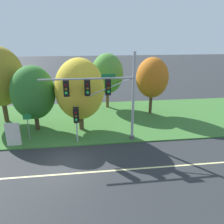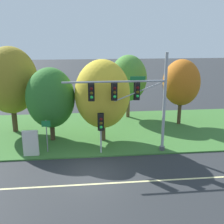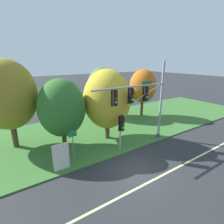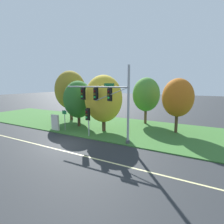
% 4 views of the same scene
% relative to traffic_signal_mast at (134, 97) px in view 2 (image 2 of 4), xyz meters
% --- Properties ---
extents(ground_plane, '(160.00, 160.00, 0.00)m').
position_rel_traffic_signal_mast_xyz_m(ground_plane, '(-3.20, -3.07, -4.32)').
color(ground_plane, '#282B2D').
extents(lane_stripe, '(36.00, 0.16, 0.01)m').
position_rel_traffic_signal_mast_xyz_m(lane_stripe, '(-3.20, -4.27, -4.31)').
color(lane_stripe, beige).
rests_on(lane_stripe, ground).
extents(grass_verge, '(48.00, 11.50, 0.10)m').
position_rel_traffic_signal_mast_xyz_m(grass_verge, '(-3.20, 5.18, -4.27)').
color(grass_verge, '#386B2D').
rests_on(grass_verge, ground).
extents(traffic_signal_mast, '(7.51, 0.49, 7.34)m').
position_rel_traffic_signal_mast_xyz_m(traffic_signal_mast, '(0.00, 0.00, 0.00)').
color(traffic_signal_mast, '#9EA0A5').
rests_on(traffic_signal_mast, grass_verge).
extents(pedestrian_signal_near_kerb, '(0.46, 0.55, 3.09)m').
position_rel_traffic_signal_mast_xyz_m(pedestrian_signal_near_kerb, '(-2.39, -0.08, -1.98)').
color(pedestrian_signal_near_kerb, '#9EA0A5').
rests_on(pedestrian_signal_near_kerb, grass_verge).
extents(route_sign_post, '(0.65, 0.08, 2.50)m').
position_rel_traffic_signal_mast_xyz_m(route_sign_post, '(-6.36, 0.61, -2.62)').
color(route_sign_post, slate).
rests_on(route_sign_post, grass_verge).
extents(tree_nearest_road, '(4.65, 4.65, 7.56)m').
position_rel_traffic_signal_mast_xyz_m(tree_nearest_road, '(-9.80, 5.61, 0.42)').
color(tree_nearest_road, '#4C3823').
rests_on(tree_nearest_road, grass_verge).
extents(tree_left_of_mast, '(3.90, 3.90, 6.02)m').
position_rel_traffic_signal_mast_xyz_m(tree_left_of_mast, '(-6.22, 3.10, -0.64)').
color(tree_left_of_mast, '#423021').
rests_on(tree_left_of_mast, grass_verge).
extents(tree_behind_signpost, '(4.43, 4.43, 6.66)m').
position_rel_traffic_signal_mast_xyz_m(tree_behind_signpost, '(-2.06, 2.66, -0.33)').
color(tree_behind_signpost, '#4C3823').
rests_on(tree_behind_signpost, grass_verge).
extents(tree_mid_verge, '(3.78, 3.78, 6.49)m').
position_rel_traffic_signal_mast_xyz_m(tree_mid_verge, '(1.08, 8.97, -0.10)').
color(tree_mid_verge, brown).
rests_on(tree_mid_verge, grass_verge).
extents(tree_tall_centre, '(3.51, 3.51, 6.27)m').
position_rel_traffic_signal_mast_xyz_m(tree_tall_centre, '(5.70, 6.16, -0.16)').
color(tree_tall_centre, '#4C3823').
rests_on(tree_tall_centre, grass_verge).
extents(info_kiosk, '(1.10, 0.24, 1.90)m').
position_rel_traffic_signal_mast_xyz_m(info_kiosk, '(-7.47, 0.10, -3.27)').
color(info_kiosk, beige).
rests_on(info_kiosk, grass_verge).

